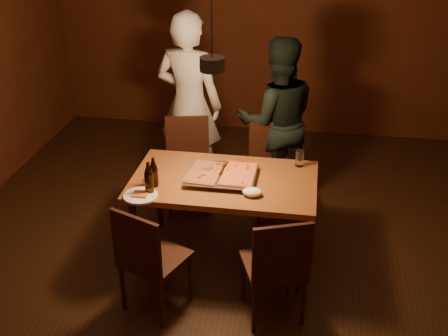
% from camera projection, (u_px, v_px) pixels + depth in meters
% --- Properties ---
extents(room_shell, '(6.00, 6.00, 6.00)m').
position_uv_depth(room_shell, '(213.00, 110.00, 4.15)').
color(room_shell, '#32180D').
rests_on(room_shell, ground).
extents(dining_table, '(1.50, 0.90, 0.75)m').
position_uv_depth(dining_table, '(224.00, 187.00, 4.59)').
color(dining_table, '#985526').
rests_on(dining_table, floor).
extents(chair_far_left, '(0.50, 0.50, 0.49)m').
position_uv_depth(chair_far_left, '(188.00, 155.00, 5.45)').
color(chair_far_left, '#38190F').
rests_on(chair_far_left, floor).
extents(chair_far_right, '(0.54, 0.54, 0.49)m').
position_uv_depth(chair_far_right, '(273.00, 161.00, 5.33)').
color(chair_far_right, '#38190F').
rests_on(chair_far_right, floor).
extents(chair_near_left, '(0.55, 0.55, 0.49)m').
position_uv_depth(chair_near_left, '(147.00, 252.00, 4.02)').
color(chair_near_left, '#38190F').
rests_on(chair_near_left, floor).
extents(chair_near_right, '(0.54, 0.54, 0.49)m').
position_uv_depth(chair_near_right, '(277.00, 261.00, 3.93)').
color(chair_near_right, '#38190F').
rests_on(chair_near_right, floor).
extents(pizza_tray, '(0.59, 0.50, 0.05)m').
position_uv_depth(pizza_tray, '(222.00, 177.00, 4.55)').
color(pizza_tray, silver).
rests_on(pizza_tray, dining_table).
extents(pizza_meat, '(0.29, 0.43, 0.02)m').
position_uv_depth(pizza_meat, '(205.00, 172.00, 4.54)').
color(pizza_meat, maroon).
rests_on(pizza_meat, pizza_tray).
extents(pizza_cheese, '(0.27, 0.42, 0.02)m').
position_uv_depth(pizza_cheese, '(239.00, 174.00, 4.52)').
color(pizza_cheese, gold).
rests_on(pizza_cheese, pizza_tray).
extents(spatula, '(0.13, 0.25, 0.04)m').
position_uv_depth(spatula, '(221.00, 172.00, 4.54)').
color(spatula, silver).
rests_on(spatula, pizza_tray).
extents(beer_bottle_a, '(0.07, 0.07, 0.27)m').
position_uv_depth(beer_bottle_a, '(149.00, 178.00, 4.29)').
color(beer_bottle_a, black).
rests_on(beer_bottle_a, dining_table).
extents(beer_bottle_b, '(0.06, 0.06, 0.25)m').
position_uv_depth(beer_bottle_b, '(154.00, 172.00, 4.40)').
color(beer_bottle_b, black).
rests_on(beer_bottle_b, dining_table).
extents(water_glass_left, '(0.07, 0.07, 0.11)m').
position_uv_depth(water_glass_left, '(154.00, 175.00, 4.50)').
color(water_glass_left, silver).
rests_on(water_glass_left, dining_table).
extents(water_glass_right, '(0.07, 0.07, 0.14)m').
position_uv_depth(water_glass_right, '(300.00, 158.00, 4.74)').
color(water_glass_right, silver).
rests_on(water_glass_right, dining_table).
extents(plate_slice, '(0.26, 0.26, 0.03)m').
position_uv_depth(plate_slice, '(140.00, 196.00, 4.30)').
color(plate_slice, white).
rests_on(plate_slice, dining_table).
extents(napkin, '(0.15, 0.12, 0.06)m').
position_uv_depth(napkin, '(252.00, 192.00, 4.30)').
color(napkin, white).
rests_on(napkin, dining_table).
extents(diner_white, '(0.75, 0.57, 1.86)m').
position_uv_depth(diner_white, '(189.00, 104.00, 5.58)').
color(diner_white, silver).
rests_on(diner_white, floor).
extents(diner_dark, '(0.94, 0.81, 1.66)m').
position_uv_depth(diner_dark, '(277.00, 121.00, 5.46)').
color(diner_dark, black).
rests_on(diner_dark, floor).
extents(pendant_lamp, '(0.18, 0.18, 1.10)m').
position_uv_depth(pendant_lamp, '(212.00, 63.00, 3.98)').
color(pendant_lamp, black).
rests_on(pendant_lamp, ceiling).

